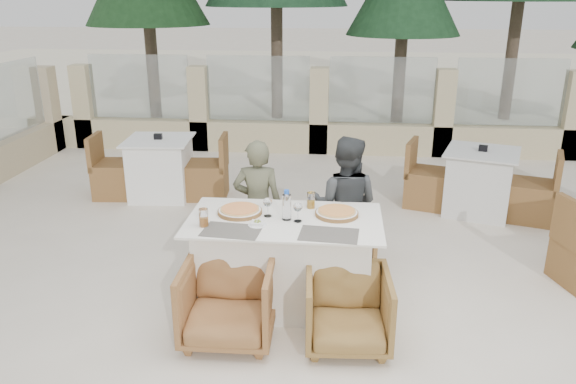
# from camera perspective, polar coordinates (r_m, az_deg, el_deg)

# --- Properties ---
(ground) EXTENTS (80.00, 80.00, 0.00)m
(ground) POSITION_cam_1_polar(r_m,az_deg,el_deg) (5.02, 0.62, -10.61)
(ground) COLOR silver
(ground) RESTS_ON ground
(sand_patch) EXTENTS (30.00, 16.00, 0.01)m
(sand_patch) POSITION_cam_1_polar(r_m,az_deg,el_deg) (18.50, 4.38, 11.68)
(sand_patch) COLOR #FAF0CC
(sand_patch) RESTS_ON ground
(perimeter_wall_far) EXTENTS (10.00, 0.34, 1.60)m
(perimeter_wall_far) POSITION_cam_1_polar(r_m,az_deg,el_deg) (9.29, 3.18, 8.85)
(perimeter_wall_far) COLOR beige
(perimeter_wall_far) RESTS_ON ground
(dining_table) EXTENTS (1.60, 0.90, 0.77)m
(dining_table) POSITION_cam_1_polar(r_m,az_deg,el_deg) (4.77, -0.34, -7.05)
(dining_table) COLOR white
(dining_table) RESTS_ON ground
(placemat_near_left) EXTENTS (0.48, 0.34, 0.00)m
(placemat_near_left) POSITION_cam_1_polar(r_m,az_deg,el_deg) (4.41, -5.74, -3.92)
(placemat_near_left) COLOR #605B52
(placemat_near_left) RESTS_ON dining_table
(placemat_near_right) EXTENTS (0.47, 0.34, 0.00)m
(placemat_near_right) POSITION_cam_1_polar(r_m,az_deg,el_deg) (4.33, 4.18, -4.32)
(placemat_near_right) COLOR #5E5850
(placemat_near_right) RESTS_ON dining_table
(pizza_left) EXTENTS (0.47, 0.47, 0.05)m
(pizza_left) POSITION_cam_1_polar(r_m,az_deg,el_deg) (4.74, -4.92, -1.90)
(pizza_left) COLOR #E5511F
(pizza_left) RESTS_ON dining_table
(pizza_right) EXTENTS (0.46, 0.46, 0.05)m
(pizza_right) POSITION_cam_1_polar(r_m,az_deg,el_deg) (4.70, 4.97, -2.11)
(pizza_right) COLOR #DA5E1D
(pizza_right) RESTS_ON dining_table
(water_bottle) EXTENTS (0.09, 0.09, 0.26)m
(water_bottle) POSITION_cam_1_polar(r_m,az_deg,el_deg) (4.56, -0.14, -1.32)
(water_bottle) COLOR #C2E4FF
(water_bottle) RESTS_ON dining_table
(wine_glass_centre) EXTENTS (0.08, 0.08, 0.18)m
(wine_glass_centre) POSITION_cam_1_polar(r_m,az_deg,el_deg) (4.64, -2.08, -1.43)
(wine_glass_centre) COLOR silver
(wine_glass_centre) RESTS_ON dining_table
(wine_glass_near) EXTENTS (0.08, 0.08, 0.18)m
(wine_glass_near) POSITION_cam_1_polar(r_m,az_deg,el_deg) (4.53, 1.01, -1.94)
(wine_glass_near) COLOR white
(wine_glass_near) RESTS_ON dining_table
(beer_glass_left) EXTENTS (0.09, 0.09, 0.15)m
(beer_glass_left) POSITION_cam_1_polar(r_m,az_deg,el_deg) (4.50, -8.57, -2.58)
(beer_glass_left) COLOR orange
(beer_glass_left) RESTS_ON dining_table
(beer_glass_right) EXTENTS (0.09, 0.09, 0.14)m
(beer_glass_right) POSITION_cam_1_polar(r_m,az_deg,el_deg) (4.83, 2.34, -0.85)
(beer_glass_right) COLOR gold
(beer_glass_right) RESTS_ON dining_table
(olive_dish) EXTENTS (0.11, 0.11, 0.04)m
(olive_dish) POSITION_cam_1_polar(r_m,az_deg,el_deg) (4.48, -3.12, -3.16)
(olive_dish) COLOR white
(olive_dish) RESTS_ON dining_table
(armchair_far_left) EXTENTS (0.76, 0.77, 0.58)m
(armchair_far_left) POSITION_cam_1_polar(r_m,az_deg,el_deg) (5.55, -2.66, -4.17)
(armchair_far_left) COLOR olive
(armchair_far_left) RESTS_ON ground
(armchair_far_right) EXTENTS (0.77, 0.78, 0.58)m
(armchair_far_right) POSITION_cam_1_polar(r_m,az_deg,el_deg) (5.41, 4.91, -4.88)
(armchair_far_right) COLOR olive
(armchair_far_right) RESTS_ON ground
(armchair_near_left) EXTENTS (0.69, 0.71, 0.64)m
(armchair_near_left) POSITION_cam_1_polar(r_m,az_deg,el_deg) (4.36, -6.06, -10.91)
(armchair_near_left) COLOR #946236
(armchair_near_left) RESTS_ON ground
(armchair_near_right) EXTENTS (0.66, 0.68, 0.59)m
(armchair_near_right) POSITION_cam_1_polar(r_m,az_deg,el_deg) (4.30, 6.08, -11.78)
(armchair_near_right) COLOR olive
(armchair_near_right) RESTS_ON ground
(diner_left) EXTENTS (0.47, 0.32, 1.27)m
(diner_left) POSITION_cam_1_polar(r_m,az_deg,el_deg) (5.28, -3.08, -1.40)
(diner_left) COLOR #585941
(diner_left) RESTS_ON ground
(diner_right) EXTENTS (0.73, 0.62, 1.32)m
(diner_right) POSITION_cam_1_polar(r_m,az_deg,el_deg) (5.23, 5.80, -1.40)
(diner_right) COLOR #373A3C
(diner_right) RESTS_ON ground
(bg_table_a) EXTENTS (1.70, 0.94, 0.77)m
(bg_table_a) POSITION_cam_1_polar(r_m,az_deg,el_deg) (7.45, -12.82, 2.38)
(bg_table_a) COLOR white
(bg_table_a) RESTS_ON ground
(bg_table_b) EXTENTS (1.81, 1.29, 0.77)m
(bg_table_b) POSITION_cam_1_polar(r_m,az_deg,el_deg) (7.10, 18.84, 0.95)
(bg_table_b) COLOR silver
(bg_table_b) RESTS_ON ground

